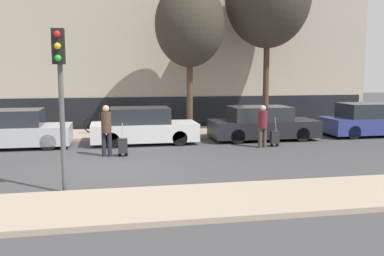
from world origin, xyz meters
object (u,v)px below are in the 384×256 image
(parked_bicycle, at_px, (104,125))
(bare_tree_near_crossing, at_px, (190,25))
(parked_car_1, at_px, (143,127))
(parked_car_0, at_px, (16,130))
(pedestrian_right, at_px, (263,124))
(trolley_left, at_px, (123,146))
(pedestrian_left, at_px, (106,127))
(traffic_light, at_px, (60,78))
(trolley_right, at_px, (275,137))
(parked_car_3, at_px, (369,121))
(parked_car_2, at_px, (262,124))

(parked_bicycle, relative_size, bare_tree_near_crossing, 0.26)
(parked_car_1, bearing_deg, parked_car_0, 179.99)
(pedestrian_right, bearing_deg, trolley_left, -3.82)
(trolley_left, height_order, pedestrian_right, pedestrian_right)
(pedestrian_left, xyz_separation_m, trolley_left, (0.54, -0.12, -0.64))
(traffic_light, bearing_deg, parked_car_1, 70.56)
(traffic_light, relative_size, parked_bicycle, 2.19)
(trolley_left, bearing_deg, pedestrian_left, 167.61)
(trolley_left, height_order, traffic_light, traffic_light)
(trolley_right, bearing_deg, parked_car_3, 19.55)
(parked_car_3, xyz_separation_m, traffic_light, (-12.64, -7.05, 2.07))
(parked_car_2, xyz_separation_m, trolley_left, (-5.98, -2.55, -0.30))
(bare_tree_near_crossing, bearing_deg, parked_car_0, -165.42)
(pedestrian_left, bearing_deg, bare_tree_near_crossing, -118.72)
(pedestrian_left, bearing_deg, parked_car_3, -155.11)
(parked_car_1, bearing_deg, parked_bicycle, 122.78)
(parked_car_1, xyz_separation_m, parked_car_2, (5.08, 0.04, -0.01))
(trolley_right, xyz_separation_m, bare_tree_near_crossing, (-2.70, 3.52, 4.60))
(pedestrian_right, relative_size, parked_bicycle, 0.92)
(parked_car_1, xyz_separation_m, traffic_light, (-2.42, -6.84, 2.08))
(parked_car_2, bearing_deg, parked_car_3, 1.90)
(parked_bicycle, bearing_deg, parked_car_1, -57.22)
(parked_car_2, distance_m, parked_car_3, 5.15)
(parked_car_2, xyz_separation_m, bare_tree_near_crossing, (-2.82, 1.82, 4.29))
(parked_car_2, height_order, traffic_light, traffic_light)
(pedestrian_left, xyz_separation_m, traffic_light, (-0.98, -4.45, 1.75))
(pedestrian_left, relative_size, trolley_right, 1.53)
(pedestrian_left, relative_size, trolley_left, 1.52)
(parked_car_0, bearing_deg, parked_car_2, 0.20)
(parked_car_3, bearing_deg, bare_tree_near_crossing, 168.31)
(pedestrian_right, height_order, traffic_light, traffic_light)
(parked_bicycle, bearing_deg, trolley_right, -32.32)
(pedestrian_right, xyz_separation_m, parked_bicycle, (-6.03, 4.27, -0.43))
(parked_car_0, xyz_separation_m, traffic_light, (2.45, -6.84, 2.08))
(bare_tree_near_crossing, bearing_deg, parked_car_3, -11.69)
(parked_car_3, distance_m, traffic_light, 14.62)
(parked_car_1, distance_m, pedestrian_left, 2.81)
(parked_car_2, bearing_deg, pedestrian_right, -109.81)
(parked_car_2, xyz_separation_m, trolley_right, (-0.11, -1.70, -0.30))
(parked_car_2, distance_m, pedestrian_right, 1.94)
(parked_car_1, distance_m, traffic_light, 7.55)
(pedestrian_left, bearing_deg, parked_bicycle, -75.70)
(parked_car_2, height_order, pedestrian_right, pedestrian_right)
(parked_car_3, distance_m, pedestrian_left, 11.96)
(parked_car_3, bearing_deg, parked_car_2, -178.10)
(trolley_right, height_order, parked_bicycle, trolley_right)
(parked_bicycle, bearing_deg, traffic_light, -94.96)
(parked_car_1, distance_m, pedestrian_right, 4.77)
(parked_car_1, distance_m, trolley_right, 5.24)
(traffic_light, bearing_deg, parked_car_2, 42.55)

